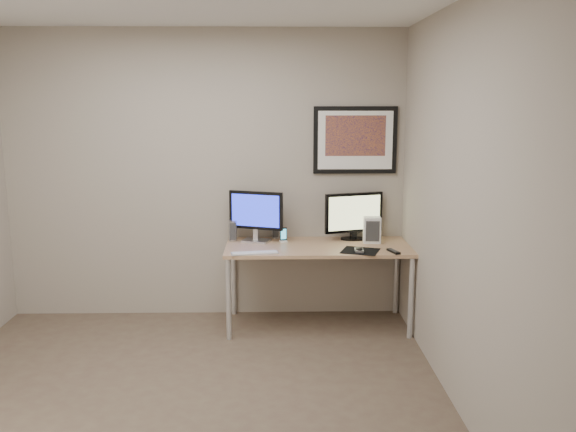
# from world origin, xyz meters

# --- Properties ---
(floor) EXTENTS (3.60, 3.60, 0.00)m
(floor) POSITION_xyz_m (0.00, 0.00, 0.00)
(floor) COLOR #503D32
(floor) RESTS_ON ground
(room) EXTENTS (3.60, 3.60, 3.60)m
(room) POSITION_xyz_m (0.00, 0.45, 1.64)
(room) COLOR white
(room) RESTS_ON ground
(desk) EXTENTS (1.60, 0.70, 0.73)m
(desk) POSITION_xyz_m (1.00, 1.35, 0.66)
(desk) COLOR #966C48
(desk) RESTS_ON floor
(framed_art) EXTENTS (0.75, 0.04, 0.60)m
(framed_art) POSITION_xyz_m (1.35, 1.68, 1.62)
(framed_art) COLOR black
(framed_art) RESTS_ON room
(monitor_large) EXTENTS (0.48, 0.23, 0.45)m
(monitor_large) POSITION_xyz_m (0.46, 1.51, 0.98)
(monitor_large) COLOR #A6A5AA
(monitor_large) RESTS_ON desk
(monitor_tv) EXTENTS (0.53, 0.19, 0.43)m
(monitor_tv) POSITION_xyz_m (1.34, 1.56, 0.96)
(monitor_tv) COLOR black
(monitor_tv) RESTS_ON desk
(speaker_left) EXTENTS (0.08, 0.08, 0.19)m
(speaker_left) POSITION_xyz_m (0.25, 1.55, 0.82)
(speaker_left) COLOR #A6A5AA
(speaker_left) RESTS_ON desk
(speaker_right) EXTENTS (0.07, 0.07, 0.18)m
(speaker_right) POSITION_xyz_m (0.63, 1.65, 0.82)
(speaker_right) COLOR #A6A5AA
(speaker_right) RESTS_ON desk
(phone_dock) EXTENTS (0.07, 0.07, 0.13)m
(phone_dock) POSITION_xyz_m (0.70, 1.49, 0.80)
(phone_dock) COLOR black
(phone_dock) RESTS_ON desk
(keyboard) EXTENTS (0.40, 0.17, 0.01)m
(keyboard) POSITION_xyz_m (0.46, 1.07, 0.74)
(keyboard) COLOR silver
(keyboard) RESTS_ON desk
(mousepad) EXTENTS (0.37, 0.35, 0.00)m
(mousepad) POSITION_xyz_m (1.34, 1.14, 0.73)
(mousepad) COLOR black
(mousepad) RESTS_ON desk
(mouse) EXTENTS (0.07, 0.11, 0.04)m
(mouse) POSITION_xyz_m (1.33, 1.11, 0.75)
(mouse) COLOR black
(mouse) RESTS_ON mousepad
(remote) EXTENTS (0.09, 0.17, 0.02)m
(remote) POSITION_xyz_m (1.61, 1.09, 0.74)
(remote) COLOR black
(remote) RESTS_ON desk
(fan_unit) EXTENTS (0.16, 0.12, 0.23)m
(fan_unit) POSITION_xyz_m (1.49, 1.45, 0.84)
(fan_unit) COLOR white
(fan_unit) RESTS_ON desk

